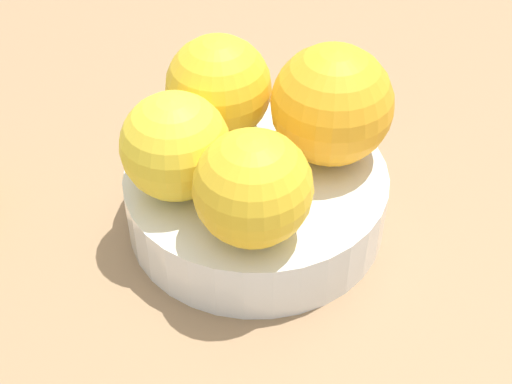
% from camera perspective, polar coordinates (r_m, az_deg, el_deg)
% --- Properties ---
extents(ground_plane, '(1.10, 1.10, 0.02)m').
position_cam_1_polar(ground_plane, '(0.52, 0.00, -2.89)').
color(ground_plane, '#997551').
extents(fruit_bowl, '(0.17, 0.17, 0.04)m').
position_cam_1_polar(fruit_bowl, '(0.50, 0.00, -0.46)').
color(fruit_bowl, white).
rests_on(fruit_bowl, ground_plane).
extents(orange_in_bowl_0, '(0.07, 0.07, 0.07)m').
position_cam_1_polar(orange_in_bowl_0, '(0.45, -6.25, 3.54)').
color(orange_in_bowl_0, yellow).
rests_on(orange_in_bowl_0, fruit_bowl).
extents(orange_in_bowl_1, '(0.08, 0.08, 0.08)m').
position_cam_1_polar(orange_in_bowl_1, '(0.48, 5.89, 6.72)').
color(orange_in_bowl_1, '#F9A823').
rests_on(orange_in_bowl_1, fruit_bowl).
extents(orange_in_bowl_2, '(0.07, 0.07, 0.07)m').
position_cam_1_polar(orange_in_bowl_2, '(0.50, -2.91, 8.06)').
color(orange_in_bowl_2, yellow).
rests_on(orange_in_bowl_2, fruit_bowl).
extents(orange_in_bowl_3, '(0.07, 0.07, 0.07)m').
position_cam_1_polar(orange_in_bowl_3, '(0.42, -0.24, 0.29)').
color(orange_in_bowl_3, yellow).
rests_on(orange_in_bowl_3, fruit_bowl).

